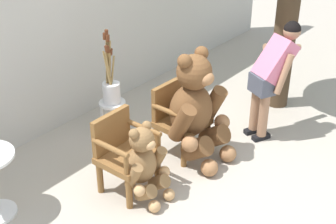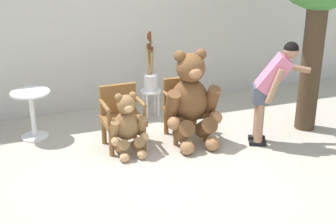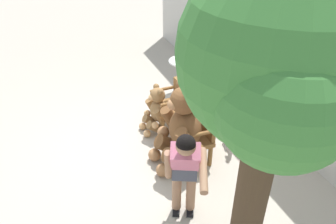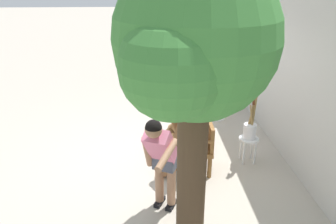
# 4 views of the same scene
# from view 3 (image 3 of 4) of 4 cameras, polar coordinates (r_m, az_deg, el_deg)

# --- Properties ---
(ground_plane) EXTENTS (60.00, 60.00, 0.00)m
(ground_plane) POSITION_cam_3_polar(r_m,az_deg,el_deg) (5.42, -4.61, -6.84)
(ground_plane) COLOR #B2A899
(back_wall) EXTENTS (10.00, 0.16, 2.80)m
(back_wall) POSITION_cam_3_polar(r_m,az_deg,el_deg) (5.76, 18.45, 10.19)
(back_wall) COLOR beige
(back_wall) RESTS_ON ground
(wooden_chair_left) EXTENTS (0.57, 0.53, 0.86)m
(wooden_chair_left) POSITION_cam_3_polar(r_m,az_deg,el_deg) (5.72, 0.68, 1.27)
(wooden_chair_left) COLOR brown
(wooden_chair_left) RESTS_ON ground
(wooden_chair_right) EXTENTS (0.57, 0.53, 0.86)m
(wooden_chair_right) POSITION_cam_3_polar(r_m,az_deg,el_deg) (5.01, 4.86, -3.95)
(wooden_chair_right) COLOR brown
(wooden_chair_right) RESTS_ON ground
(teddy_bear_large) EXTENTS (0.82, 0.77, 1.36)m
(teddy_bear_large) POSITION_cam_3_polar(r_m,az_deg,el_deg) (4.80, 2.22, -2.66)
(teddy_bear_large) COLOR brown
(teddy_bear_large) RESTS_ON ground
(teddy_bear_small) EXTENTS (0.52, 0.49, 0.87)m
(teddy_bear_small) POSITION_cam_3_polar(r_m,az_deg,el_deg) (5.65, -2.03, 0.40)
(teddy_bear_small) COLOR olive
(teddy_bear_small) RESTS_ON ground
(person_visitor) EXTENTS (0.89, 0.51, 1.49)m
(person_visitor) POSITION_cam_3_polar(r_m,az_deg,el_deg) (3.79, 2.96, -9.40)
(person_visitor) COLOR black
(person_visitor) RESTS_ON ground
(white_stool) EXTENTS (0.34, 0.34, 0.46)m
(white_stool) POSITION_cam_3_polar(r_m,az_deg,el_deg) (5.61, 12.02, -1.49)
(white_stool) COLOR white
(white_stool) RESTS_ON ground
(brush_bucket) EXTENTS (0.22, 0.22, 0.95)m
(brush_bucket) POSITION_cam_3_polar(r_m,az_deg,el_deg) (5.45, 12.41, 1.28)
(brush_bucket) COLOR white
(brush_bucket) RESTS_ON white_stool
(round_side_table) EXTENTS (0.56, 0.56, 0.72)m
(round_side_table) POSITION_cam_3_polar(r_m,az_deg,el_deg) (6.91, 2.45, 6.89)
(round_side_table) COLOR white
(round_side_table) RESTS_ON ground
(patio_tree) EXTENTS (1.54, 1.47, 3.28)m
(patio_tree) POSITION_cam_3_polar(r_m,az_deg,el_deg) (2.41, 18.58, 6.82)
(patio_tree) COLOR #473523
(patio_tree) RESTS_ON ground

